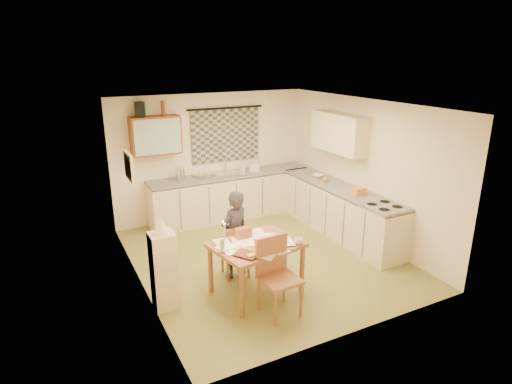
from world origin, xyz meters
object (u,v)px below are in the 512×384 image
counter_back (231,196)px  person (235,234)px  shelf_stand (164,271)px  dining_table (256,268)px  stove (382,232)px  counter_right (339,211)px  chair_far (235,260)px

counter_back → person: person is taller
counter_back → shelf_stand: size_ratio=3.12×
counter_back → dining_table: 2.97m
stove → person: (-2.37, 0.56, 0.22)m
counter_back → person: 2.46m
counter_right → stove: (-0.00, -1.12, 0.00)m
dining_table → shelf_stand: (-1.24, 0.22, 0.15)m
stove → chair_far: stove is taller
chair_far → counter_back: bearing=-103.6°
counter_right → dining_table: counter_right is taller
counter_right → chair_far: (-2.37, -0.56, -0.19)m
person → shelf_stand: size_ratio=1.27×
counter_back → person: size_ratio=2.45×
dining_table → shelf_stand: size_ratio=1.22×
counter_right → person: (-2.37, -0.56, 0.22)m
stove → shelf_stand: shelf_stand is taller
chair_far → shelf_stand: size_ratio=0.78×
counter_right → chair_far: bearing=-166.6°
stove → chair_far: size_ratio=1.10×
chair_far → stove: bearing=175.4°
dining_table → chair_far: bearing=86.5°
counter_right → shelf_stand: 3.66m
dining_table → shelf_stand: 1.27m
counter_right → dining_table: 2.57m
shelf_stand → dining_table: bearing=-10.1°
counter_right → stove: 1.12m
chair_far → shelf_stand: bearing=25.0°
counter_right → person: size_ratio=2.19×
person → chair_far: bearing=128.4°
dining_table → counter_right: bearing=16.2°
counter_right → dining_table: size_ratio=2.29×
shelf_stand → counter_right: bearing=14.4°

